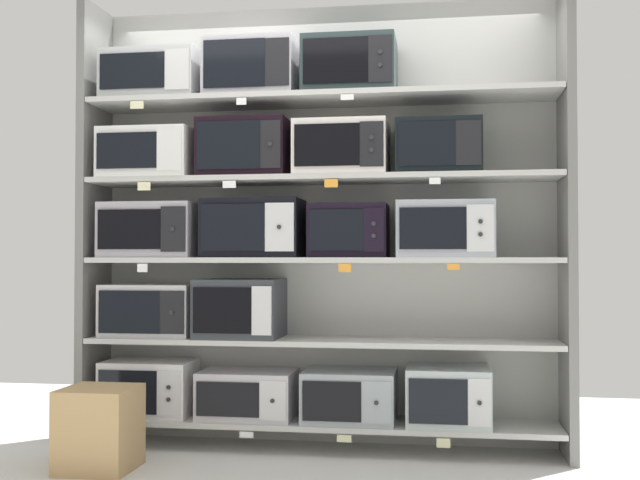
% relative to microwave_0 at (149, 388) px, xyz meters
% --- Properties ---
extents(back_panel, '(2.87, 0.04, 2.60)m').
position_rel_microwave_0_xyz_m(back_panel, '(1.02, 0.23, 0.97)').
color(back_panel, '#B2B2AD').
rests_on(back_panel, ground).
extents(upright_left, '(0.05, 0.41, 2.60)m').
position_rel_microwave_0_xyz_m(upright_left, '(-0.35, 0.00, 0.97)').
color(upright_left, slate).
rests_on(upright_left, ground).
extents(upright_right, '(0.05, 0.41, 2.60)m').
position_rel_microwave_0_xyz_m(upright_right, '(2.38, 0.00, 0.97)').
color(upright_right, slate).
rests_on(upright_right, ground).
extents(shelf_0, '(2.67, 0.41, 0.03)m').
position_rel_microwave_0_xyz_m(shelf_0, '(1.02, 0.00, -0.17)').
color(shelf_0, beige).
rests_on(shelf_0, ground).
extents(microwave_0, '(0.52, 0.35, 0.32)m').
position_rel_microwave_0_xyz_m(microwave_0, '(0.00, 0.00, 0.00)').
color(microwave_0, silver).
rests_on(microwave_0, shelf_0).
extents(microwave_1, '(0.54, 0.38, 0.27)m').
position_rel_microwave_0_xyz_m(microwave_1, '(0.59, 0.00, -0.02)').
color(microwave_1, '#BCB7BF').
rests_on(microwave_1, shelf_0).
extents(microwave_2, '(0.52, 0.41, 0.29)m').
position_rel_microwave_0_xyz_m(microwave_2, '(1.19, 0.00, -0.02)').
color(microwave_2, '#979FA4').
rests_on(microwave_2, shelf_0).
extents(microwave_3, '(0.46, 0.42, 0.32)m').
position_rel_microwave_0_xyz_m(microwave_3, '(1.74, 0.00, -0.00)').
color(microwave_3, '#B0BCBB').
rests_on(microwave_3, shelf_0).
extents(price_tag_0, '(0.08, 0.00, 0.05)m').
position_rel_microwave_0_xyz_m(price_tag_0, '(-0.02, -0.20, -0.22)').
color(price_tag_0, orange).
extents(price_tag_1, '(0.08, 0.00, 0.03)m').
position_rel_microwave_0_xyz_m(price_tag_1, '(0.64, -0.20, -0.21)').
color(price_tag_1, white).
extents(price_tag_2, '(0.08, 0.00, 0.04)m').
position_rel_microwave_0_xyz_m(price_tag_2, '(1.18, -0.20, -0.21)').
color(price_tag_2, beige).
extents(price_tag_3, '(0.07, 0.00, 0.05)m').
position_rel_microwave_0_xyz_m(price_tag_3, '(1.71, -0.20, -0.22)').
color(price_tag_3, beige).
extents(shelf_1, '(2.67, 0.41, 0.03)m').
position_rel_microwave_0_xyz_m(shelf_1, '(1.02, 0.00, 0.29)').
color(shelf_1, beige).
extents(microwave_4, '(0.54, 0.36, 0.30)m').
position_rel_microwave_0_xyz_m(microwave_4, '(0.01, -0.00, 0.46)').
color(microwave_4, '#BEBDBE').
rests_on(microwave_4, shelf_1).
extents(microwave_5, '(0.47, 0.42, 0.34)m').
position_rel_microwave_0_xyz_m(microwave_5, '(0.55, 0.00, 0.47)').
color(microwave_5, '#2E3338').
rests_on(microwave_5, shelf_1).
extents(shelf_2, '(2.67, 0.41, 0.03)m').
position_rel_microwave_0_xyz_m(shelf_2, '(1.02, 0.00, 0.75)').
color(shelf_2, beige).
extents(microwave_6, '(0.55, 0.40, 0.32)m').
position_rel_microwave_0_xyz_m(microwave_6, '(0.02, 0.00, 0.93)').
color(microwave_6, '#A29BA5').
rests_on(microwave_6, shelf_2).
extents(microwave_7, '(0.56, 0.37, 0.34)m').
position_rel_microwave_0_xyz_m(microwave_7, '(0.63, 0.00, 0.93)').
color(microwave_7, black).
rests_on(microwave_7, shelf_2).
extents(microwave_8, '(0.44, 0.34, 0.30)m').
position_rel_microwave_0_xyz_m(microwave_8, '(1.18, 0.00, 0.92)').
color(microwave_8, black).
rests_on(microwave_8, shelf_2).
extents(microwave_9, '(0.53, 0.42, 0.31)m').
position_rel_microwave_0_xyz_m(microwave_9, '(1.72, 0.00, 0.92)').
color(microwave_9, '#9BA1AA').
rests_on(microwave_9, shelf_2).
extents(price_tag_4, '(0.06, 0.00, 0.05)m').
position_rel_microwave_0_xyz_m(price_tag_4, '(0.03, -0.20, 0.71)').
color(price_tag_4, white).
extents(price_tag_5, '(0.07, 0.00, 0.05)m').
position_rel_microwave_0_xyz_m(price_tag_5, '(1.18, -0.20, 0.71)').
color(price_tag_5, orange).
extents(price_tag_6, '(0.06, 0.00, 0.03)m').
position_rel_microwave_0_xyz_m(price_tag_6, '(1.77, -0.20, 0.72)').
color(price_tag_6, orange).
extents(shelf_3, '(2.67, 0.41, 0.03)m').
position_rel_microwave_0_xyz_m(shelf_3, '(1.02, 0.00, 1.21)').
color(shelf_3, beige).
extents(microwave_10, '(0.53, 0.43, 0.29)m').
position_rel_microwave_0_xyz_m(microwave_10, '(0.01, 0.00, 1.37)').
color(microwave_10, silver).
rests_on(microwave_10, shelf_3).
extents(microwave_11, '(0.51, 0.39, 0.33)m').
position_rel_microwave_0_xyz_m(microwave_11, '(0.58, -0.00, 1.39)').
color(microwave_11, black).
rests_on(microwave_11, shelf_3).
extents(microwave_12, '(0.52, 0.42, 0.31)m').
position_rel_microwave_0_xyz_m(microwave_12, '(1.14, 0.00, 1.38)').
color(microwave_12, silver).
rests_on(microwave_12, shelf_3).
extents(microwave_13, '(0.47, 0.40, 0.30)m').
position_rel_microwave_0_xyz_m(microwave_13, '(1.69, -0.00, 1.38)').
color(microwave_13, black).
rests_on(microwave_13, shelf_3).
extents(price_tag_7, '(0.08, 0.00, 0.05)m').
position_rel_microwave_0_xyz_m(price_tag_7, '(0.04, -0.20, 1.17)').
color(price_tag_7, beige).
extents(price_tag_8, '(0.08, 0.00, 0.04)m').
position_rel_microwave_0_xyz_m(price_tag_8, '(0.54, -0.20, 1.17)').
color(price_tag_8, white).
extents(price_tag_9, '(0.07, 0.00, 0.05)m').
position_rel_microwave_0_xyz_m(price_tag_9, '(1.11, -0.20, 1.17)').
color(price_tag_9, orange).
extents(price_tag_10, '(0.06, 0.00, 0.04)m').
position_rel_microwave_0_xyz_m(price_tag_10, '(1.67, -0.20, 1.17)').
color(price_tag_10, white).
extents(shelf_4, '(2.67, 0.41, 0.03)m').
position_rel_microwave_0_xyz_m(shelf_4, '(1.02, 0.00, 1.67)').
color(shelf_4, beige).
extents(microwave_14, '(0.57, 0.37, 0.29)m').
position_rel_microwave_0_xyz_m(microwave_14, '(0.02, 0.00, 1.83)').
color(microwave_14, '#B6B9B9').
rests_on(microwave_14, shelf_4).
extents(microwave_15, '(0.52, 0.35, 0.33)m').
position_rel_microwave_0_xyz_m(microwave_15, '(0.62, -0.00, 1.86)').
color(microwave_15, '#BAB5BF').
rests_on(microwave_15, shelf_4).
extents(microwave_16, '(0.52, 0.36, 0.32)m').
position_rel_microwave_0_xyz_m(microwave_16, '(1.19, -0.00, 1.85)').
color(microwave_16, '#273537').
rests_on(microwave_16, shelf_4).
extents(price_tag_11, '(0.08, 0.00, 0.04)m').
position_rel_microwave_0_xyz_m(price_tag_11, '(-0.00, -0.20, 1.63)').
color(price_tag_11, beige).
extents(price_tag_12, '(0.06, 0.00, 0.04)m').
position_rel_microwave_0_xyz_m(price_tag_12, '(0.61, -0.20, 1.63)').
color(price_tag_12, white).
extents(price_tag_13, '(0.07, 0.00, 0.03)m').
position_rel_microwave_0_xyz_m(price_tag_13, '(1.20, -0.20, 1.64)').
color(price_tag_13, white).
extents(shipping_carton, '(0.36, 0.36, 0.42)m').
position_rel_microwave_0_xyz_m(shipping_carton, '(-0.04, -0.60, -0.11)').
color(shipping_carton, tan).
rests_on(shipping_carton, ground).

